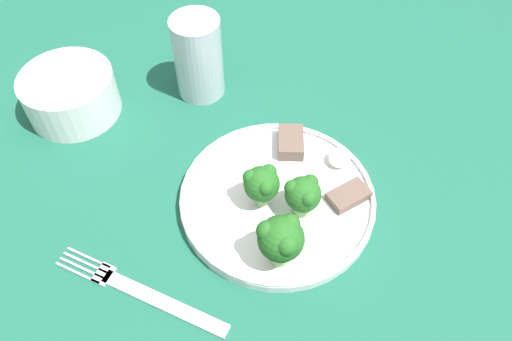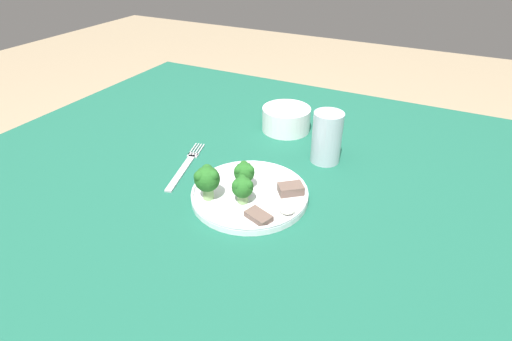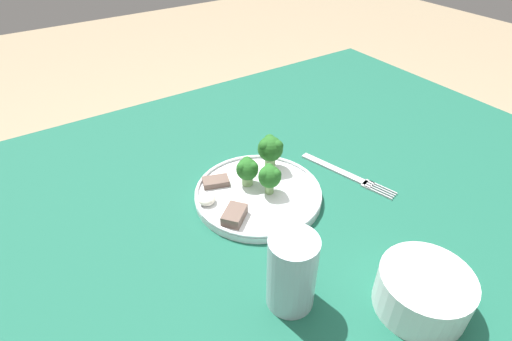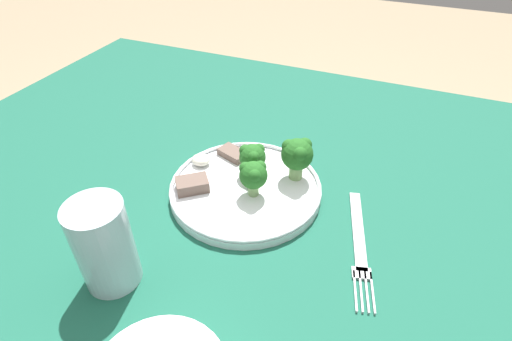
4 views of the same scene
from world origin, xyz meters
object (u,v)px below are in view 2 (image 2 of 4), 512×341
Objects in this scene: drinking_glass at (327,140)px; cream_bowl at (286,120)px; fork at (185,166)px; dinner_plate at (250,194)px.

cream_bowl is at bearing 143.45° from drinking_glass.
dinner_plate is at bearing -11.71° from fork.
drinking_glass is at bearing 32.11° from fork.
drinking_glass reaches higher than fork.
cream_bowl is at bearing 65.24° from fork.
dinner_plate reaches higher than fork.
fork is (-0.18, 0.04, -0.01)m from dinner_plate.
dinner_plate is 0.23m from drinking_glass.
drinking_glass is (0.14, -0.10, 0.02)m from cream_bowl.
cream_bowl is (0.13, 0.27, 0.03)m from fork.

